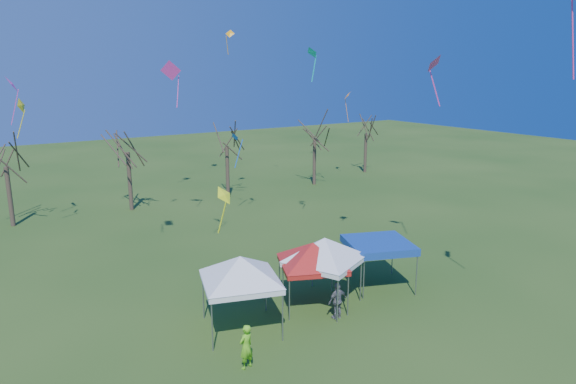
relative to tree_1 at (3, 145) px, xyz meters
name	(u,v)px	position (x,y,z in m)	size (l,w,h in m)	color
ground	(354,325)	(10.77, -24.65, -5.79)	(140.00, 140.00, 0.00)	#254917
tree_1	(3,145)	(0.00, 0.00, 0.00)	(3.42, 3.42, 7.54)	#3D2D21
tree_2	(126,131)	(8.40, -0.27, 0.50)	(3.71, 3.71, 8.18)	#3D2D21
tree_3	(226,128)	(16.80, -0.60, 0.29)	(3.59, 3.59, 7.91)	#3D2D21
tree_4	(315,122)	(26.12, -0.65, 0.27)	(3.58, 3.58, 7.89)	#3D2D21
tree_5	(367,120)	(34.49, 1.42, -0.06)	(3.39, 3.39, 7.46)	#3D2D21
tent_white_west	(240,261)	(6.51, -22.30, -2.71)	(4.13, 4.13, 3.81)	gray
tent_white_mid	(325,242)	(11.00, -22.18, -2.75)	(4.01, 4.01, 3.76)	gray
tent_red	(313,247)	(10.40, -22.06, -2.91)	(3.76, 3.76, 3.57)	gray
tent_blue	(379,245)	(14.46, -22.13, -3.56)	(3.98, 3.98, 2.42)	gray
person_green	(246,347)	(5.26, -25.00, -4.93)	(0.63, 0.41, 1.73)	#6DCD20
person_grey	(338,301)	(10.56, -23.76, -4.95)	(0.99, 0.41, 1.69)	slate
kite_19	(230,34)	(15.92, -3.41, 7.73)	(0.82, 0.80, 1.90)	#FF9F0D
kite_2	(12,85)	(0.77, -2.59, 4.15)	(0.96, 1.37, 3.13)	#F135B0
kite_13	(22,106)	(0.98, -4.20, 2.87)	(0.86, 0.97, 2.49)	yellow
kite_18	(312,53)	(15.97, -14.18, 6.05)	(0.64, 0.87, 2.11)	#0DCEBA
kite_11	(171,71)	(9.53, -7.49, 5.02)	(1.45, 1.30, 3.04)	#F436AD
kite_22	(236,138)	(14.86, -6.00, 0.09)	(0.82, 0.88, 2.61)	blue
kite_27	(434,64)	(16.34, -23.30, 5.31)	(1.17, 0.96, 2.44)	#FC389D
kite_1	(224,196)	(5.88, -22.29, 0.17)	(1.04, 0.94, 1.91)	#E7FF1A
kite_12	(347,96)	(30.06, -0.59, 2.61)	(1.09, 1.18, 3.01)	orange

